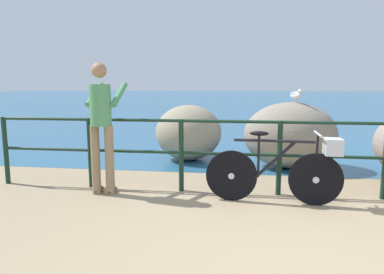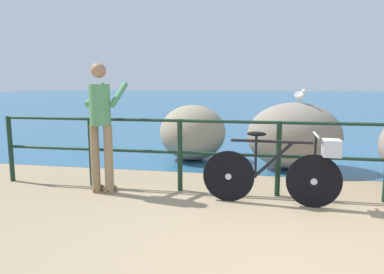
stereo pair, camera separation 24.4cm
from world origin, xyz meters
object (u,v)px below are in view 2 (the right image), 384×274
object	(u,v)px
bicycle	(283,169)
person_at_railing	(101,122)
breakwater_boulder_left	(193,132)
seagull	(300,95)
breakwater_boulder_main	(294,136)

from	to	relation	value
bicycle	person_at_railing	bearing A→B (deg)	-179.36
bicycle	person_at_railing	size ratio (longest dim) A/B	0.96
bicycle	breakwater_boulder_left	size ratio (longest dim) A/B	1.29
breakwater_boulder_left	seagull	xyz separation A→B (m)	(1.98, -0.49, 0.78)
seagull	person_at_railing	bearing A→B (deg)	-84.41
breakwater_boulder_left	seagull	distance (m)	2.18
bicycle	breakwater_boulder_left	world-z (taller)	breakwater_boulder_left
breakwater_boulder_main	bicycle	bearing A→B (deg)	-99.33
bicycle	seagull	xyz separation A→B (m)	(0.39, 1.95, 0.86)
person_at_railing	breakwater_boulder_left	world-z (taller)	person_at_railing
breakwater_boulder_main	breakwater_boulder_left	size ratio (longest dim) A/B	1.25
seagull	breakwater_boulder_left	bearing A→B (deg)	-132.04
person_at_railing	seagull	size ratio (longest dim) A/B	5.40
bicycle	person_at_railing	xyz separation A→B (m)	(-2.42, 0.08, 0.53)
bicycle	breakwater_boulder_main	size ratio (longest dim) A/B	1.03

